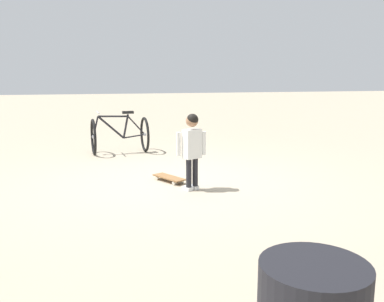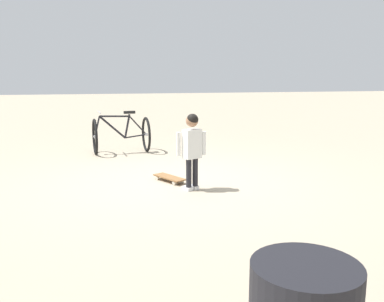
# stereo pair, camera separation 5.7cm
# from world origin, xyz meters

# --- Properties ---
(ground_plane) EXTENTS (50.00, 50.00, 0.00)m
(ground_plane) POSITION_xyz_m (0.00, 0.00, 0.00)
(ground_plane) COLOR tan
(child_person) EXTENTS (0.25, 0.41, 1.06)m
(child_person) POSITION_xyz_m (0.56, 0.19, 0.66)
(child_person) COLOR black
(child_person) RESTS_ON ground
(skateboard) EXTENTS (0.59, 0.45, 0.07)m
(skateboard) POSITION_xyz_m (0.05, -0.05, 0.06)
(skateboard) COLOR olive
(skateboard) RESTS_ON ground
(bicycle_near) EXTENTS (0.83, 1.14, 0.85)m
(bicycle_near) POSITION_xyz_m (-2.34, -0.67, 0.38)
(bicycle_near) COLOR black
(bicycle_near) RESTS_ON ground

